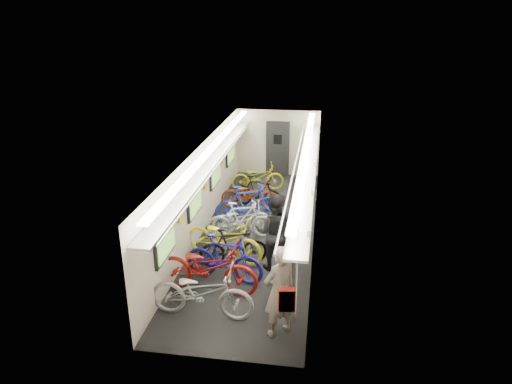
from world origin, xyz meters
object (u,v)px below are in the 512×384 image
(passenger_mid, at_px, (274,232))
(backpack, at_px, (287,299))
(passenger_near, at_px, (280,291))
(bicycle_0, at_px, (202,292))
(bicycle_1, at_px, (224,258))

(passenger_mid, bearing_deg, backpack, 100.82)
(passenger_mid, bearing_deg, passenger_near, 99.75)
(bicycle_0, bearing_deg, bicycle_1, -4.53)
(bicycle_0, xyz_separation_m, passenger_mid, (1.17, 2.04, 0.39))
(bicycle_1, distance_m, passenger_mid, 1.29)
(bicycle_1, xyz_separation_m, backpack, (1.56, -2.43, 0.74))
(bicycle_1, xyz_separation_m, passenger_near, (1.38, -1.63, 0.35))
(backpack, bearing_deg, passenger_mid, 88.95)
(bicycle_0, distance_m, passenger_near, 1.60)
(passenger_mid, bearing_deg, bicycle_1, 35.55)
(passenger_near, relative_size, passenger_mid, 0.97)
(bicycle_0, relative_size, backpack, 5.39)
(bicycle_0, xyz_separation_m, passenger_near, (1.53, -0.30, 0.36))
(bicycle_1, bearing_deg, backpack, -135.92)
(bicycle_1, bearing_deg, passenger_mid, -44.00)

